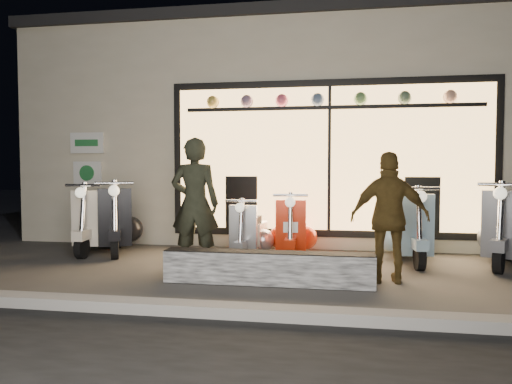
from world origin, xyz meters
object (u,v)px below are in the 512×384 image
at_px(man, 195,204).
at_px(graffiti_barrier, 268,268).
at_px(scooter_silver, 250,235).
at_px(scooter_red, 293,232).
at_px(woman, 390,217).

bearing_deg(man, graffiti_barrier, 142.14).
distance_m(scooter_silver, man, 1.22).
relative_size(graffiti_barrier, scooter_silver, 2.00).
height_order(scooter_red, woman, woman).
distance_m(scooter_silver, woman, 2.40).
height_order(graffiti_barrier, scooter_silver, scooter_silver).
height_order(scooter_silver, man, man).
xyz_separation_m(scooter_silver, man, (-0.61, -0.91, 0.54)).
xyz_separation_m(scooter_red, man, (-1.24, -1.12, 0.51)).
bearing_deg(man, woman, 166.77).
height_order(man, woman, man).
height_order(graffiti_barrier, man, man).
height_order(graffiti_barrier, scooter_red, scooter_red).
distance_m(man, woman, 2.61).
bearing_deg(scooter_red, graffiti_barrier, -96.35).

